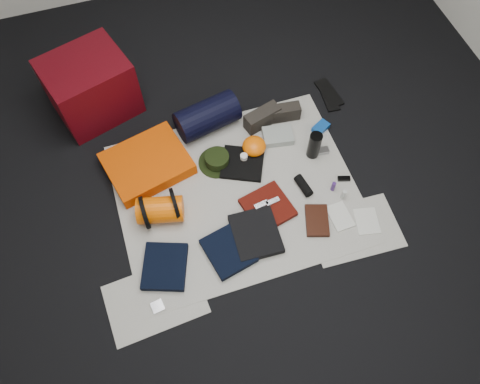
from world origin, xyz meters
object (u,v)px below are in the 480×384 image
object	(u,v)px
navy_duffel	(207,116)
paperback_book	(317,220)
water_bottle	(314,145)
compact_camera	(323,151)
red_cabinet	(91,87)
sleeping_pad	(147,164)
stuff_sack	(160,210)

from	to	relation	value
navy_duffel	paperback_book	size ratio (longest dim) A/B	1.98
water_bottle	paperback_book	distance (m)	0.54
navy_duffel	compact_camera	bearing A→B (deg)	-45.65
red_cabinet	water_bottle	distance (m)	1.65
sleeping_pad	compact_camera	size ratio (longest dim) A/B	6.35
navy_duffel	compact_camera	xyz separation A→B (m)	(0.71, -0.48, -0.10)
sleeping_pad	compact_camera	bearing A→B (deg)	-12.11
red_cabinet	navy_duffel	world-z (taller)	red_cabinet
navy_duffel	paperback_book	xyz separation A→B (m)	(0.46, -0.97, -0.10)
red_cabinet	sleeping_pad	size ratio (longest dim) A/B	1.02
sleeping_pad	navy_duffel	xyz separation A→B (m)	(0.50, 0.21, 0.07)
stuff_sack	paperback_book	distance (m)	1.03
red_cabinet	compact_camera	xyz separation A→B (m)	(1.45, -0.90, -0.21)
red_cabinet	water_bottle	world-z (taller)	red_cabinet
red_cabinet	sleeping_pad	world-z (taller)	red_cabinet
paperback_book	compact_camera	bearing A→B (deg)	81.42
red_cabinet	water_bottle	bearing A→B (deg)	-50.28
sleeping_pad	paperback_book	distance (m)	1.23
compact_camera	paperback_book	xyz separation A→B (m)	(-0.25, -0.50, -0.00)
sleeping_pad	water_bottle	size ratio (longest dim) A/B	2.46
sleeping_pad	water_bottle	bearing A→B (deg)	-12.54
water_bottle	compact_camera	world-z (taller)	water_bottle
red_cabinet	paperback_book	bearing A→B (deg)	-66.55
water_bottle	compact_camera	xyz separation A→B (m)	(0.07, -0.01, -0.09)
red_cabinet	paperback_book	world-z (taller)	red_cabinet
paperback_book	navy_duffel	bearing A→B (deg)	133.64
red_cabinet	navy_duffel	distance (m)	0.86
stuff_sack	water_bottle	size ratio (longest dim) A/B	1.33
water_bottle	paperback_book	world-z (taller)	water_bottle
sleeping_pad	water_bottle	xyz separation A→B (m)	(1.14, -0.25, 0.06)
water_bottle	red_cabinet	bearing A→B (deg)	146.99
compact_camera	water_bottle	bearing A→B (deg)	-177.56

